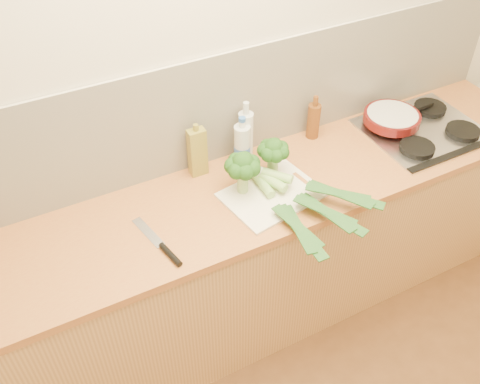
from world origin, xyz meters
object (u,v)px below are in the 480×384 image
(gas_hob, at_px, (424,129))
(chefs_knife, at_px, (165,249))
(skillet, at_px, (392,117))
(chopping_board, at_px, (272,194))

(gas_hob, xyz_separation_m, chefs_knife, (-1.48, -0.15, -0.00))
(gas_hob, xyz_separation_m, skillet, (-0.13, 0.11, 0.05))
(skillet, bearing_deg, chefs_knife, -171.17)
(gas_hob, relative_size, chopping_board, 1.39)
(chopping_board, relative_size, chefs_knife, 1.24)
(chopping_board, xyz_separation_m, skillet, (0.81, 0.17, 0.06))
(chefs_knife, bearing_deg, chopping_board, -2.57)
(chopping_board, bearing_deg, chefs_knife, 179.41)
(chopping_board, relative_size, skillet, 0.99)
(gas_hob, xyz_separation_m, chopping_board, (-0.94, -0.06, -0.01))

